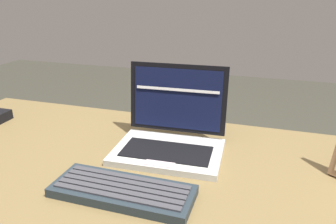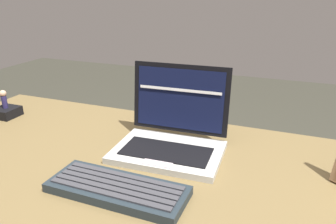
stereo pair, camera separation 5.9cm
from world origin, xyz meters
name	(u,v)px [view 2 (the right image)]	position (x,y,z in m)	size (l,w,h in m)	color
desk	(152,200)	(0.00, 0.00, 0.64)	(1.62, 0.71, 0.75)	brown
laptop_front	(172,134)	(0.02, 0.10, 0.80)	(0.31, 0.25, 0.24)	#B9B9B3
external_keyboard	(117,189)	(-0.02, -0.15, 0.77)	(0.33, 0.13, 0.03)	#212B31
figurine_stand	(6,112)	(-0.65, 0.13, 0.77)	(0.08, 0.08, 0.03)	black
figurine	(4,98)	(-0.65, 0.13, 0.83)	(0.02, 0.02, 0.07)	#282351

